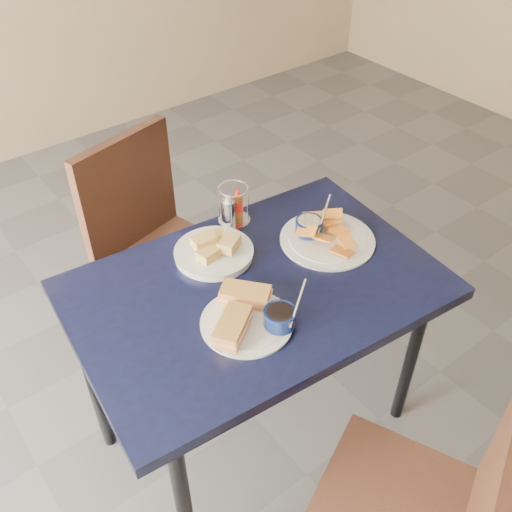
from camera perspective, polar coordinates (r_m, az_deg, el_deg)
ground at (r=2.31m, az=-0.25°, el=-15.66°), size 6.00×6.00×0.00m
dining_table at (r=1.76m, az=0.03°, el=-4.67°), size 1.15×0.83×0.75m
chair_far at (r=2.28m, az=-10.03°, el=2.18°), size 0.53×0.52×0.93m
sandwich_plate at (r=1.58m, az=-0.65°, el=-5.95°), size 0.30×0.27×0.12m
plantain_plate at (r=1.87m, az=6.62°, el=2.12°), size 0.31×0.31×0.12m
bread_basket at (r=1.80m, az=-4.23°, el=0.54°), size 0.25×0.25×0.07m
condiment_caddy at (r=1.92m, az=-2.38°, el=4.87°), size 0.11×0.11×0.14m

